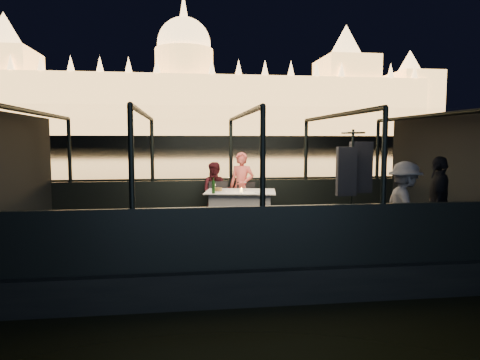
{
  "coord_description": "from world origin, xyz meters",
  "views": [
    {
      "loc": [
        -1.11,
        -7.89,
        2.32
      ],
      "look_at": [
        0.0,
        0.4,
        1.55
      ],
      "focal_mm": 32.0,
      "sensor_mm": 36.0,
      "label": 1
    }
  ],
  "objects": [
    {
      "name": "river_water",
      "position": [
        0.0,
        80.0,
        0.0
      ],
      "size": [
        500.0,
        500.0,
        0.0
      ],
      "primitive_type": "plane",
      "color": "black",
      "rests_on": "ground"
    },
    {
      "name": "boat_hull",
      "position": [
        0.0,
        0.0,
        0.0
      ],
      "size": [
        8.6,
        4.4,
        1.0
      ],
      "primitive_type": "cube",
      "color": "black",
      "rests_on": "river_water"
    },
    {
      "name": "boat_deck",
      "position": [
        0.0,
        0.0,
        0.48
      ],
      "size": [
        8.0,
        4.0,
        0.04
      ],
      "primitive_type": "cube",
      "color": "black",
      "rests_on": "boat_hull"
    },
    {
      "name": "gunwale_port",
      "position": [
        0.0,
        2.0,
        0.95
      ],
      "size": [
        8.0,
        0.08,
        0.9
      ],
      "primitive_type": "cube",
      "color": "black",
      "rests_on": "boat_deck"
    },
    {
      "name": "gunwale_starboard",
      "position": [
        0.0,
        -2.0,
        0.95
      ],
      "size": [
        8.0,
        0.08,
        0.9
      ],
      "primitive_type": "cube",
      "color": "black",
      "rests_on": "boat_deck"
    },
    {
      "name": "cabin_glass_port",
      "position": [
        0.0,
        2.0,
        2.1
      ],
      "size": [
        8.0,
        0.02,
        1.4
      ],
      "primitive_type": null,
      "color": "#99B2B2",
      "rests_on": "gunwale_port"
    },
    {
      "name": "cabin_glass_starboard",
      "position": [
        0.0,
        -2.0,
        2.1
      ],
      "size": [
        8.0,
        0.02,
        1.4
      ],
      "primitive_type": null,
      "color": "#99B2B2",
      "rests_on": "gunwale_starboard"
    },
    {
      "name": "cabin_roof_glass",
      "position": [
        0.0,
        0.0,
        2.8
      ],
      "size": [
        8.0,
        4.0,
        0.02
      ],
      "primitive_type": null,
      "color": "#99B2B2",
      "rests_on": "boat_deck"
    },
    {
      "name": "end_wall_fore",
      "position": [
        -4.0,
        0.0,
        1.65
      ],
      "size": [
        0.02,
        4.0,
        2.3
      ],
      "primitive_type": null,
      "color": "black",
      "rests_on": "boat_deck"
    },
    {
      "name": "end_wall_aft",
      "position": [
        4.0,
        0.0,
        1.65
      ],
      "size": [
        0.02,
        4.0,
        2.3
      ],
      "primitive_type": null,
      "color": "black",
      "rests_on": "boat_deck"
    },
    {
      "name": "canopy_ribs",
      "position": [
        0.0,
        0.0,
        1.65
      ],
      "size": [
        8.0,
        4.0,
        2.3
      ],
      "primitive_type": null,
      "color": "black",
      "rests_on": "boat_deck"
    },
    {
      "name": "embankment",
      "position": [
        0.0,
        210.0,
        1.0
      ],
      "size": [
        400.0,
        140.0,
        6.0
      ],
      "primitive_type": "cube",
      "color": "#423D33",
      "rests_on": "ground"
    },
    {
      "name": "parliament_building",
      "position": [
        0.0,
        175.0,
        29.0
      ],
      "size": [
        220.0,
        32.0,
        60.0
      ],
      "primitive_type": null,
      "color": "#F2D18C",
      "rests_on": "embankment"
    },
    {
      "name": "dining_table_central",
      "position": [
        0.09,
        0.94,
        0.89
      ],
      "size": [
        1.62,
        1.3,
        0.77
      ],
      "primitive_type": "cube",
      "rotation": [
        0.0,
        0.0,
        -0.19
      ],
      "color": "silver",
      "rests_on": "boat_deck"
    },
    {
      "name": "chair_port_left",
      "position": [
        -0.34,
        1.39,
        0.95
      ],
      "size": [
        0.43,
        0.43,
        0.91
      ],
      "primitive_type": "cube",
      "rotation": [
        0.0,
        0.0,
        0.03
      ],
      "color": "black",
      "rests_on": "boat_deck"
    },
    {
      "name": "chair_port_right",
      "position": [
        0.3,
        1.39,
        0.95
      ],
      "size": [
        0.49,
        0.49,
        0.88
      ],
      "primitive_type": "cube",
      "rotation": [
        0.0,
        0.0,
        -0.21
      ],
      "color": "black",
      "rests_on": "boat_deck"
    },
    {
      "name": "coat_stand",
      "position": [
        1.6,
        -1.32,
        1.4
      ],
      "size": [
        0.66,
        0.58,
        2.0
      ],
      "primitive_type": null,
      "rotation": [
        0.0,
        0.0,
        0.29
      ],
      "color": "black",
      "rests_on": "boat_deck"
    },
    {
      "name": "person_woman_coral",
      "position": [
        0.21,
        1.66,
        1.25
      ],
      "size": [
        0.67,
        0.58,
        1.57
      ],
      "primitive_type": "imported",
      "rotation": [
        0.0,
        0.0,
        -0.43
      ],
      "color": "#EC6156",
      "rests_on": "boat_deck"
    },
    {
      "name": "person_man_maroon",
      "position": [
        -0.38,
        1.66,
        1.25
      ],
      "size": [
        0.74,
        0.63,
        1.34
      ],
      "primitive_type": "imported",
      "rotation": [
        0.0,
        0.0,
        -0.22
      ],
      "color": "#401219",
      "rests_on": "boat_deck"
    },
    {
      "name": "passenger_stripe",
      "position": [
        2.43,
        -1.48,
        1.35
      ],
      "size": [
        0.64,
        1.02,
        1.5
      ],
      "primitive_type": "imported",
      "rotation": [
        0.0,
        0.0,
        1.48
      ],
      "color": "white",
      "rests_on": "boat_deck"
    },
    {
      "name": "passenger_dark",
      "position": [
        3.13,
        -1.3,
        1.35
      ],
      "size": [
        0.84,
        0.98,
        1.57
      ],
      "primitive_type": "imported",
      "rotation": [
        0.0,
        0.0,
        4.11
      ],
      "color": "black",
      "rests_on": "boat_deck"
    },
    {
      "name": "wine_bottle",
      "position": [
        -0.51,
        0.62,
        1.42
      ],
      "size": [
        0.09,
        0.09,
        0.32
      ],
      "primitive_type": "cylinder",
      "rotation": [
        0.0,
        0.0,
        0.4
      ],
      "color": "#163B15",
      "rests_on": "dining_table_central"
    },
    {
      "name": "bread_basket",
      "position": [
        -0.4,
        0.93,
        1.31
      ],
      "size": [
        0.25,
        0.25,
        0.08
      ],
      "primitive_type": "cylinder",
      "rotation": [
        0.0,
        0.0,
        0.37
      ],
      "color": "brown",
      "rests_on": "dining_table_central"
    },
    {
      "name": "amber_candle",
      "position": [
        0.08,
        0.79,
        1.31
      ],
      "size": [
        0.05,
        0.05,
        0.08
      ],
      "primitive_type": "cylinder",
      "rotation": [
        0.0,
        0.0,
        0.03
      ],
      "color": "yellow",
      "rests_on": "dining_table_central"
    },
    {
      "name": "plate_near",
      "position": [
        0.44,
        0.59,
        1.27
      ],
      "size": [
        0.25,
        0.25,
        0.02
      ],
      "primitive_type": "cylinder",
      "rotation": [
        0.0,
        0.0,
        -0.04
      ],
      "color": "silver",
      "rests_on": "dining_table_central"
    },
    {
      "name": "plate_far",
      "position": [
        -0.35,
        0.88,
        1.27
      ],
      "size": [
        0.33,
        0.33,
        0.02
      ],
      "primitive_type": "cylinder",
      "rotation": [
        0.0,
        0.0,
        0.42
      ],
      "color": "white",
      "rests_on": "dining_table_central"
    },
    {
      "name": "wine_glass_white",
      "position": [
        -0.49,
        0.68,
        1.36
      ],
      "size": [
        0.07,
        0.07,
        0.19
      ],
      "primitive_type": null,
      "rotation": [
        0.0,
        0.0,
        -0.01
      ],
      "color": "white",
      "rests_on": "dining_table_central"
    },
    {
      "name": "wine_glass_red",
      "position": [
        0.19,
        1.0,
        1.36
      ],
      "size": [
        0.08,
        0.08,
        0.19
      ],
      "primitive_type": null,
      "rotation": [
        0.0,
        0.0,
        0.32
      ],
      "color": "white",
      "rests_on": "dining_table_central"
    }
  ]
}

